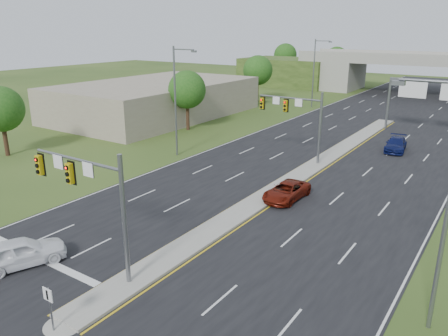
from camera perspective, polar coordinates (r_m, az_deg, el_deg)
ground at (r=23.90m, az=-12.27°, el=-14.59°), size 240.00×240.00×0.00m
road at (r=52.39m, az=16.29°, el=3.13°), size 24.00×160.00×0.02m
median at (r=41.49m, az=11.06°, el=-0.13°), size 2.00×54.00×0.16m
median_nose at (r=21.83m, az=-20.23°, el=-18.54°), size 2.00×2.00×0.16m
lane_markings at (r=47.00m, az=13.25°, el=1.75°), size 23.72×160.00×0.01m
signal_mast_near at (r=23.36m, az=-17.03°, el=-2.83°), size 6.62×0.60×7.00m
signal_mast_far at (r=42.95m, az=9.67°, el=6.94°), size 6.62×0.60×7.00m
keep_right_sign at (r=20.81m, az=-21.86°, el=-15.97°), size 0.60×0.13×2.20m
sign_gantry at (r=59.54m, az=25.98°, el=8.90°), size 11.58×0.44×6.67m
overpass at (r=95.20m, az=25.22°, el=10.69°), size 80.00×14.00×8.10m
lightpole_l_mid at (r=44.44m, az=-6.20°, el=9.25°), size 2.85×0.25×11.00m
lightpole_l_far at (r=74.49m, az=11.78°, el=12.42°), size 2.85×0.25×11.00m
lightpole_r_near at (r=19.76m, az=26.83°, el=-3.54°), size 2.85×0.25×11.00m
tree_l_near at (r=56.43m, az=-4.85°, el=10.15°), size 4.80×4.80×7.60m
tree_l_mid at (r=79.24m, az=4.44°, el=12.60°), size 5.20×5.20×8.12m
tree_l_close at (r=49.72m, az=-27.14°, el=6.85°), size 4.60×4.60×7.17m
tree_back_a at (r=120.14m, az=8.01°, el=14.40°), size 6.00×6.00×8.85m
tree_back_b at (r=114.66m, az=14.46°, el=13.71°), size 5.60×5.60×8.32m
commercial_building at (r=67.03m, az=-8.85°, el=8.90°), size 18.00×30.00×5.00m
car_white at (r=27.03m, az=-25.01°, el=-9.92°), size 3.59×5.14×1.63m
car_far_a at (r=33.95m, az=8.16°, el=-3.01°), size 2.36×4.83×1.32m
car_far_b at (r=50.46m, az=21.52°, el=2.90°), size 2.64×5.13×1.42m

